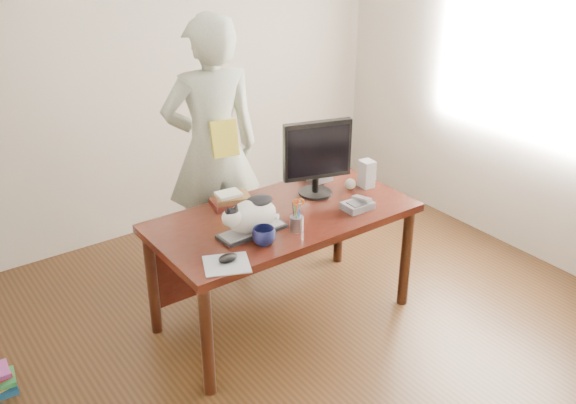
# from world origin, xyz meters

# --- Properties ---
(room) EXTENTS (4.50, 4.50, 4.50)m
(room) POSITION_xyz_m (0.00, 0.00, 1.35)
(room) COLOR black
(room) RESTS_ON ground
(desk) EXTENTS (1.60, 0.80, 0.75)m
(desk) POSITION_xyz_m (0.00, 0.68, 0.60)
(desk) COLOR black
(desk) RESTS_ON ground
(keyboard) EXTENTS (0.41, 0.17, 0.02)m
(keyboard) POSITION_xyz_m (-0.28, 0.51, 0.76)
(keyboard) COLOR black
(keyboard) RESTS_ON desk
(cat) EXTENTS (0.40, 0.21, 0.23)m
(cat) POSITION_xyz_m (-0.29, 0.51, 0.87)
(cat) COLOR silver
(cat) RESTS_ON keyboard
(monitor) EXTENTS (0.43, 0.27, 0.50)m
(monitor) POSITION_xyz_m (0.33, 0.70, 1.03)
(monitor) COLOR black
(monitor) RESTS_ON desk
(pen_cup) EXTENTS (0.10, 0.10, 0.20)m
(pen_cup) POSITION_xyz_m (-0.06, 0.38, 0.81)
(pen_cup) COLOR #97969C
(pen_cup) RESTS_ON desk
(mousepad) EXTENTS (0.30, 0.29, 0.01)m
(mousepad) POSITION_xyz_m (-0.58, 0.29, 0.75)
(mousepad) COLOR #9EA4A9
(mousepad) RESTS_ON desk
(mouse) EXTENTS (0.13, 0.11, 0.04)m
(mouse) POSITION_xyz_m (-0.56, 0.31, 0.77)
(mouse) COLOR black
(mouse) RESTS_ON mousepad
(coffee_mug) EXTENTS (0.18, 0.18, 0.10)m
(coffee_mug) POSITION_xyz_m (-0.30, 0.36, 0.80)
(coffee_mug) COLOR black
(coffee_mug) RESTS_ON desk
(phone) EXTENTS (0.18, 0.15, 0.08)m
(phone) POSITION_xyz_m (0.41, 0.39, 0.78)
(phone) COLOR slate
(phone) RESTS_ON desk
(speaker) EXTENTS (0.09, 0.10, 0.18)m
(speaker) POSITION_xyz_m (0.68, 0.61, 0.84)
(speaker) COLOR #9B9B9D
(speaker) RESTS_ON desk
(baseball) EXTENTS (0.07, 0.07, 0.07)m
(baseball) POSITION_xyz_m (0.57, 0.64, 0.79)
(baseball) COLOR beige
(baseball) RESTS_ON desk
(book_stack) EXTENTS (0.26, 0.22, 0.09)m
(book_stack) POSITION_xyz_m (-0.19, 0.89, 0.79)
(book_stack) COLOR #491713
(book_stack) RESTS_ON desk
(calculator) EXTENTS (0.15, 0.20, 0.06)m
(calculator) POSITION_xyz_m (0.49, 0.91, 0.78)
(calculator) COLOR slate
(calculator) RESTS_ON desk
(person) EXTENTS (0.75, 0.58, 1.84)m
(person) POSITION_xyz_m (-0.02, 1.40, 0.92)
(person) COLOR silver
(person) RESTS_ON ground
(held_book) EXTENTS (0.19, 0.14, 0.24)m
(held_book) POSITION_xyz_m (-0.02, 1.23, 1.05)
(held_book) COLOR gold
(held_book) RESTS_ON person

